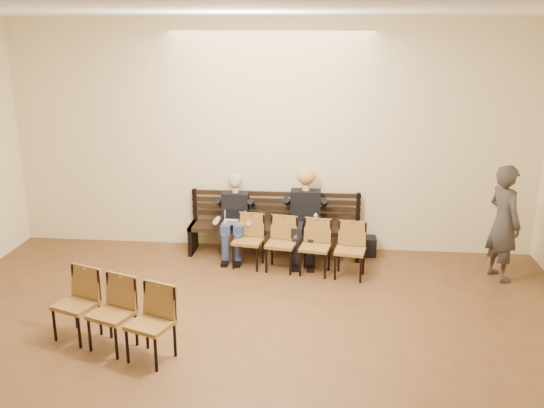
# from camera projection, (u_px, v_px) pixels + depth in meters

# --- Properties ---
(room_walls) EXTENTS (8.02, 10.01, 3.51)m
(room_walls) POSITION_uv_depth(u_px,v_px,m) (219.00, 134.00, 4.90)
(room_walls) COLOR beige
(room_walls) RESTS_ON ground
(bench) EXTENTS (2.60, 0.90, 0.45)m
(bench) POSITION_uv_depth(u_px,v_px,m) (274.00, 240.00, 9.24)
(bench) COLOR black
(bench) RESTS_ON ground
(seated_man) EXTENTS (0.49, 0.68, 1.18)m
(seated_man) POSITION_uv_depth(u_px,v_px,m) (235.00, 219.00, 9.07)
(seated_man) COLOR black
(seated_man) RESTS_ON ground
(seated_woman) EXTENTS (0.55, 0.76, 1.28)m
(seated_woman) POSITION_uv_depth(u_px,v_px,m) (305.00, 218.00, 8.96)
(seated_woman) COLOR black
(seated_woman) RESTS_ON ground
(laptop) EXTENTS (0.34, 0.27, 0.23)m
(laptop) POSITION_uv_depth(u_px,v_px,m) (234.00, 224.00, 8.93)
(laptop) COLOR silver
(laptop) RESTS_ON bench
(water_bottle) EXTENTS (0.07, 0.07, 0.21)m
(water_bottle) POSITION_uv_depth(u_px,v_px,m) (315.00, 230.00, 8.70)
(water_bottle) COLOR silver
(water_bottle) RESTS_ON bench
(bag) EXTENTS (0.39, 0.27, 0.29)m
(bag) POSITION_uv_depth(u_px,v_px,m) (363.00, 246.00, 9.23)
(bag) COLOR black
(bag) RESTS_ON ground
(passerby) EXTENTS (0.67, 0.79, 1.85)m
(passerby) POSITION_uv_depth(u_px,v_px,m) (505.00, 214.00, 8.17)
(passerby) COLOR #322D29
(passerby) RESTS_ON ground
(chair_row_front) EXTENTS (1.92, 0.73, 0.77)m
(chair_row_front) POSITION_uv_depth(u_px,v_px,m) (298.00, 246.00, 8.53)
(chair_row_front) COLOR olive
(chair_row_front) RESTS_ON ground
(chair_row_back) EXTENTS (1.50, 0.93, 0.80)m
(chair_row_back) POSITION_uv_depth(u_px,v_px,m) (112.00, 315.00, 6.48)
(chair_row_back) COLOR olive
(chair_row_back) RESTS_ON ground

